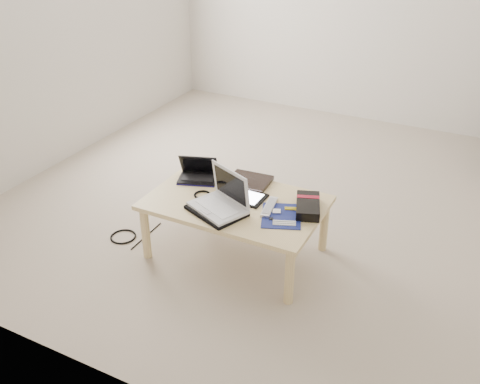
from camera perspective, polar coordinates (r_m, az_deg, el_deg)
The scene contains 13 objects.
ground at distance 4.21m, azimuth 4.07°, elevation -0.71°, with size 4.00×4.00×0.00m, color #B0A08E.
coffee_table at distance 3.40m, azimuth -0.47°, elevation -1.65°, with size 1.10×0.70×0.40m.
book at distance 3.58m, azimuth 0.98°, elevation 1.17°, with size 0.29×0.25×0.03m.
netbook at distance 3.63m, azimuth -4.47°, elevation 1.92°, with size 0.31×0.26×0.17m.
tablet at distance 3.40m, azimuth 0.58°, elevation -0.54°, with size 0.25×0.19×0.01m.
remote at distance 3.29m, azimuth 3.14°, elevation -1.60°, with size 0.09×0.25×0.02m.
neoprene_sleeve at distance 3.25m, azimuth -2.53°, elevation -2.02°, with size 0.34×0.25×0.02m, color black.
white_laptop at distance 3.24m, azimuth -1.94°, elevation -0.87°, with size 0.40×0.35×0.24m.
motherboard at distance 3.22m, azimuth 4.45°, elevation -2.54°, with size 0.32×0.36×0.01m.
gpu_box at distance 3.29m, azimuth 7.25°, elevation -1.48°, with size 0.23×0.31×0.06m.
cable_coil at distance 3.44m, azimuth -4.03°, elevation -0.30°, with size 0.11×0.11×0.01m, color black.
floor_cable_coil at distance 3.82m, azimuth -12.35°, elevation -4.67°, with size 0.18×0.18×0.01m, color black.
floor_cable_trail at distance 3.81m, azimuth -9.96°, elevation -4.62°, with size 0.01×0.01×0.37m, color black.
Camera 1 is at (1.38, -3.38, 2.10)m, focal length 40.00 mm.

